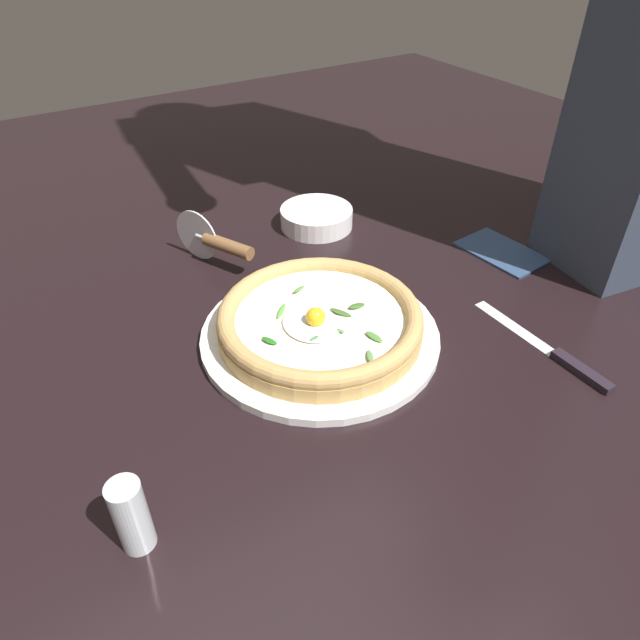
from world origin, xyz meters
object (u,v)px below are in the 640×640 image
(table_knife, at_px, (559,356))
(folded_napkin, at_px, (502,251))
(side_bowl, at_px, (316,218))
(pizza_cutter, at_px, (217,242))
(pizza, at_px, (320,320))
(pepper_shaker, at_px, (131,516))

(table_knife, height_order, folded_napkin, table_knife)
(table_knife, bearing_deg, folded_napkin, -30.54)
(side_bowl, height_order, pizza_cutter, pizza_cutter)
(side_bowl, xyz_separation_m, pizza_cutter, (-0.03, 0.20, 0.03))
(pizza, distance_m, table_knife, 0.32)
(pizza, bearing_deg, side_bowl, -31.06)
(side_bowl, bearing_deg, folded_napkin, -138.87)
(pepper_shaker, bearing_deg, pizza, -61.49)
(pepper_shaker, bearing_deg, pizza_cutter, -33.00)
(side_bowl, bearing_deg, pizza_cutter, 97.74)
(side_bowl, height_order, table_knife, side_bowl)
(pizza_cutter, height_order, table_knife, pizza_cutter)
(folded_napkin, relative_size, pepper_shaker, 1.65)
(pizza_cutter, bearing_deg, folded_napkin, -117.57)
(pizza_cutter, bearing_deg, table_knife, -147.94)
(pizza, distance_m, pizza_cutter, 0.25)
(table_knife, xyz_separation_m, pepper_shaker, (0.04, 0.55, 0.04))
(pizza, bearing_deg, pizza_cutter, 8.62)
(pizza_cutter, distance_m, pepper_shaker, 0.50)
(pizza_cutter, bearing_deg, pepper_shaker, 147.00)
(pizza_cutter, height_order, pepper_shaker, same)
(table_knife, bearing_deg, pizza, 50.38)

